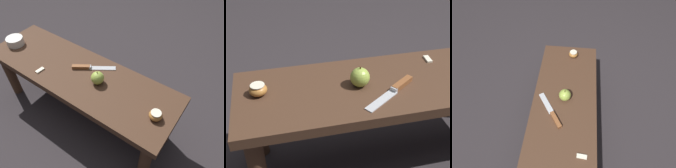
{
  "view_description": "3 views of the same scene",
  "coord_description": "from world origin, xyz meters",
  "views": [
    {
      "loc": [
        0.7,
        -0.64,
        1.28
      ],
      "look_at": [
        0.23,
        0.01,
        0.43
      ],
      "focal_mm": 35.0,
      "sensor_mm": 36.0,
      "label": 1
    },
    {
      "loc": [
        0.45,
        0.92,
        1.07
      ],
      "look_at": [
        0.23,
        0.01,
        0.43
      ],
      "focal_mm": 50.0,
      "sensor_mm": 36.0,
      "label": 2
    },
    {
      "loc": [
        -0.42,
        -0.05,
        1.34
      ],
      "look_at": [
        0.23,
        0.01,
        0.43
      ],
      "focal_mm": 28.0,
      "sensor_mm": 36.0,
      "label": 3
    }
  ],
  "objects": [
    {
      "name": "apple_whole",
      "position": [
        0.15,
        0.0,
        0.44
      ],
      "size": [
        0.07,
        0.07,
        0.08
      ],
      "color": "#9EB747",
      "rests_on": "wooden_bench"
    },
    {
      "name": "wooden_bench",
      "position": [
        0.0,
        0.0,
        0.33
      ],
      "size": [
        1.23,
        0.4,
        0.4
      ],
      "color": "#472D1E",
      "rests_on": "ground_plane"
    },
    {
      "name": "apple_cut",
      "position": [
        0.52,
        -0.03,
        0.42
      ],
      "size": [
        0.07,
        0.07,
        0.04
      ],
      "color": "#B27233",
      "rests_on": "wooden_bench"
    },
    {
      "name": "ground_plane",
      "position": [
        0.0,
        0.0,
        0.0
      ],
      "size": [
        8.0,
        8.0,
        0.0
      ],
      "primitive_type": "plane",
      "color": "#2D282B"
    },
    {
      "name": "knife",
      "position": [
        0.02,
        0.06,
        0.41
      ],
      "size": [
        0.23,
        0.17,
        0.02
      ],
      "rotation": [
        0.0,
        0.0,
        0.6
      ],
      "color": "#B7BABF",
      "rests_on": "wooden_bench"
    },
    {
      "name": "apple_slice_near_knife",
      "position": [
        -0.19,
        -0.12,
        0.4
      ],
      "size": [
        0.03,
        0.05,
        0.01
      ],
      "color": "silver",
      "rests_on": "wooden_bench"
    }
  ]
}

